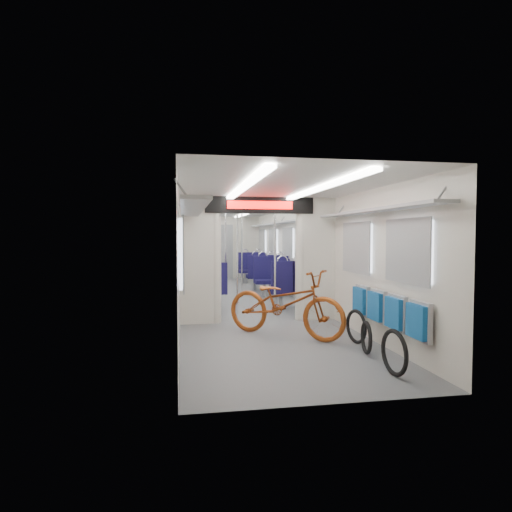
# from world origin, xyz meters

# --- Properties ---
(carriage) EXTENTS (12.00, 12.02, 2.31)m
(carriage) POSITION_xyz_m (0.00, -0.27, 1.50)
(carriage) COLOR #515456
(carriage) RESTS_ON ground
(bicycle) EXTENTS (2.00, 1.87, 1.07)m
(bicycle) POSITION_xyz_m (0.19, -3.28, 0.53)
(bicycle) COLOR #934015
(bicycle) RESTS_ON ground
(flip_bench) EXTENTS (0.12, 2.07, 0.47)m
(flip_bench) POSITION_xyz_m (1.35, -4.35, 0.58)
(flip_bench) COLOR gray
(flip_bench) RESTS_ON carriage
(bike_hoop_a) EXTENTS (0.08, 0.54, 0.54)m
(bike_hoop_a) POSITION_xyz_m (0.96, -5.34, 0.24)
(bike_hoop_a) COLOR black
(bike_hoop_a) RESTS_ON ground
(bike_hoop_b) EXTENTS (0.12, 0.45, 0.45)m
(bike_hoop_b) POSITION_xyz_m (1.03, -4.44, 0.20)
(bike_hoop_b) COLOR black
(bike_hoop_b) RESTS_ON ground
(bike_hoop_c) EXTENTS (0.14, 0.51, 0.51)m
(bike_hoop_c) POSITION_xyz_m (1.12, -3.89, 0.23)
(bike_hoop_c) COLOR black
(bike_hoop_c) RESTS_ON ground
(seat_bay_near_left) EXTENTS (0.94, 2.23, 1.15)m
(seat_bay_near_left) POSITION_xyz_m (-0.93, 0.27, 0.56)
(seat_bay_near_left) COLOR #100C35
(seat_bay_near_left) RESTS_ON ground
(seat_bay_near_right) EXTENTS (0.96, 2.32, 1.18)m
(seat_bay_near_right) POSITION_xyz_m (0.93, 0.16, 0.58)
(seat_bay_near_right) COLOR #100C35
(seat_bay_near_right) RESTS_ON ground
(seat_bay_far_left) EXTENTS (0.95, 2.28, 1.16)m
(seat_bay_far_left) POSITION_xyz_m (-0.93, 3.38, 0.57)
(seat_bay_far_left) COLOR #100C35
(seat_bay_far_left) RESTS_ON ground
(seat_bay_far_right) EXTENTS (0.95, 2.24, 1.15)m
(seat_bay_far_right) POSITION_xyz_m (0.94, 3.43, 0.57)
(seat_bay_far_right) COLOR #100C35
(seat_bay_far_right) RESTS_ON ground
(stanchion_near_left) EXTENTS (0.04, 0.04, 2.30)m
(stanchion_near_left) POSITION_xyz_m (-0.31, -1.25, 1.15)
(stanchion_near_left) COLOR silver
(stanchion_near_left) RESTS_ON ground
(stanchion_near_right) EXTENTS (0.04, 0.04, 2.30)m
(stanchion_near_right) POSITION_xyz_m (0.42, -1.48, 1.15)
(stanchion_near_right) COLOR silver
(stanchion_near_right) RESTS_ON ground
(stanchion_far_left) EXTENTS (0.04, 0.04, 2.30)m
(stanchion_far_left) POSITION_xyz_m (-0.26, 1.53, 1.15)
(stanchion_far_left) COLOR silver
(stanchion_far_left) RESTS_ON ground
(stanchion_far_right) EXTENTS (0.04, 0.04, 2.30)m
(stanchion_far_right) POSITION_xyz_m (0.23, 1.94, 1.15)
(stanchion_far_right) COLOR silver
(stanchion_far_right) RESTS_ON ground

